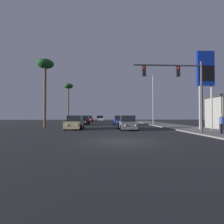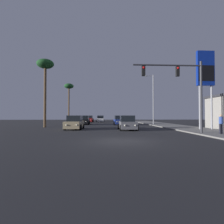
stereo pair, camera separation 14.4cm
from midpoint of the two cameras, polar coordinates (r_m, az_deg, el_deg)
The scene contains 14 objects.
ground_plane at distance 11.61m, azimuth 3.50°, elevation -9.46°, with size 120.00×120.00×0.00m, color #28282B.
sidewalk_right at distance 24.05m, azimuth 23.75°, elevation -4.92°, with size 5.00×60.00×0.12m.
car_white at distance 45.73m, azimuth -3.72°, elevation -2.30°, with size 2.04×4.31×1.68m.
car_red at distance 45.00m, azimuth -7.33°, elevation -2.32°, with size 2.04×4.34×1.68m.
car_blue at distance 31.93m, azimuth 2.50°, elevation -2.80°, with size 2.04×4.32×1.68m.
car_black at distance 33.00m, azimuth -8.98°, elevation -2.73°, with size 2.04×4.31×1.68m.
car_grey at distance 20.80m, azimuth 5.23°, elevation -3.68°, with size 2.04×4.33×1.68m.
car_tan at distance 21.85m, azimuth -11.92°, elevation -3.53°, with size 2.04×4.34×1.68m.
traffic_light_mast at distance 17.24m, azimuth 22.19°, elevation 8.93°, with size 6.34×0.36×6.50m.
street_lamp at distance 32.87m, azimuth 13.24°, elevation 4.88°, with size 1.74×0.24×9.00m.
gas_station_sign at distance 23.28m, azimuth 28.35°, elevation 11.23°, with size 2.00×0.42×9.00m.
pedestrian_on_sidewalk at distance 17.57m, azimuth 32.23°, elevation -3.07°, with size 0.34×0.32×1.67m.
palm_tree_near at distance 27.56m, azimuth -20.81°, elevation 13.26°, with size 2.40×2.40×9.78m.
palm_tree_far at distance 46.76m, azimuth -13.82°, elevation 7.46°, with size 2.40×2.40×9.96m.
Camera 2 is at (-1.24, -11.42, 1.68)m, focal length 28.00 mm.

